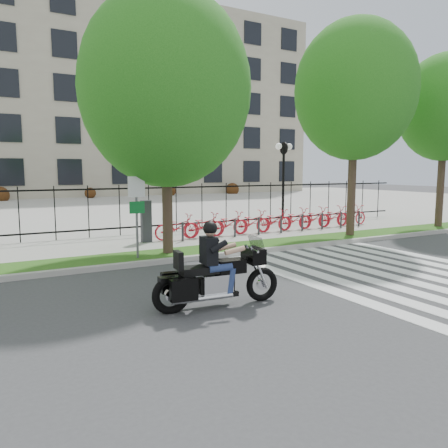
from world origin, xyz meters
TOP-DOWN VIEW (x-y plane):
  - ground at (0.00, 0.00)m, footprint 120.00×120.00m
  - curb at (0.00, 4.10)m, footprint 60.00×0.20m
  - grass_verge at (0.00, 4.95)m, footprint 60.00×1.50m
  - sidewalk at (0.00, 7.45)m, footprint 60.00×3.50m
  - plaza at (0.00, 25.00)m, footprint 80.00×34.00m
  - crosswalk_stripes at (4.83, 0.00)m, footprint 5.70×8.00m
  - iron_fence at (0.00, 9.20)m, footprint 30.00×0.06m
  - office_building at (0.00, 44.92)m, footprint 60.00×21.90m
  - lamp_post_right at (10.00, 12.00)m, footprint 1.06×0.70m
  - street_tree_1 at (0.34, 4.95)m, footprint 5.17×5.17m
  - street_tree_2 at (8.11, 4.95)m, footprint 4.67×4.67m
  - street_tree_3 at (13.62, 4.95)m, footprint 4.14×4.14m
  - bike_share_station at (5.92, 7.20)m, footprint 11.07×0.85m
  - sign_pole_regulatory at (-0.76, 4.58)m, footprint 0.50×0.09m
  - motorcycle_rider at (-0.65, -0.22)m, footprint 2.72×0.86m

SIDE VIEW (x-z plane):
  - ground at x=0.00m, z-range 0.00..0.00m
  - crosswalk_stripes at x=4.83m, z-range 0.00..0.01m
  - plaza at x=0.00m, z-range 0.00..0.10m
  - curb at x=0.00m, z-range 0.00..0.15m
  - grass_verge at x=0.00m, z-range 0.00..0.15m
  - sidewalk at x=0.00m, z-range 0.00..0.15m
  - bike_share_station at x=5.92m, z-range -0.13..1.37m
  - motorcycle_rider at x=-0.65m, z-range -0.35..1.75m
  - iron_fence at x=0.00m, z-range 0.15..2.15m
  - sign_pole_regulatory at x=-0.76m, z-range 0.49..2.99m
  - lamp_post_right at x=10.00m, z-range 1.08..5.33m
  - street_tree_1 at x=0.34m, z-range 1.17..9.16m
  - street_tree_3 at x=13.62m, z-range 1.62..9.34m
  - street_tree_2 at x=8.11m, z-range 1.61..9.92m
  - office_building at x=0.00m, z-range -0.11..20.04m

